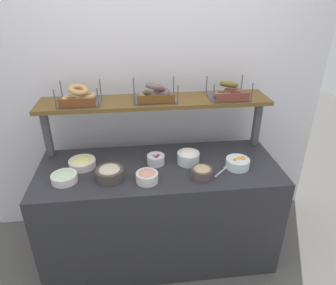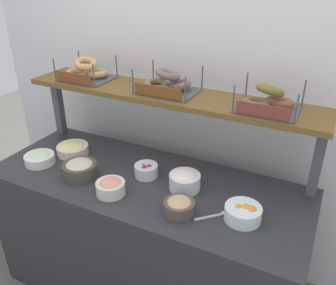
% 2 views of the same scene
% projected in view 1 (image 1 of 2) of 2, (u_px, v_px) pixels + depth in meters
% --- Properties ---
extents(ground_plane, '(8.00, 8.00, 0.00)m').
position_uv_depth(ground_plane, '(160.00, 250.00, 2.68)').
color(ground_plane, '#595651').
extents(back_wall, '(2.99, 0.06, 2.40)m').
position_uv_depth(back_wall, '(153.00, 98.00, 2.62)').
color(back_wall, silver).
rests_on(back_wall, ground_plane).
extents(deli_counter, '(1.79, 0.70, 0.85)m').
position_uv_depth(deli_counter, '(160.00, 211.00, 2.49)').
color(deli_counter, '#2D2D33').
rests_on(deli_counter, ground_plane).
extents(shelf_riser_left, '(0.05, 0.05, 0.40)m').
position_uv_depth(shelf_riser_left, '(47.00, 132.00, 2.36)').
color(shelf_riser_left, '#4C4C51').
rests_on(shelf_riser_left, deli_counter).
extents(shelf_riser_right, '(0.05, 0.05, 0.40)m').
position_uv_depth(shelf_riser_right, '(257.00, 122.00, 2.53)').
color(shelf_riser_right, '#4C4C51').
rests_on(shelf_riser_right, deli_counter).
extents(upper_shelf, '(1.75, 0.32, 0.03)m').
position_uv_depth(upper_shelf, '(155.00, 101.00, 2.35)').
color(upper_shelf, brown).
rests_on(upper_shelf, shelf_riser_left).
extents(bowl_tuna_salad, '(0.19, 0.19, 0.10)m').
position_uv_depth(bowl_tuna_salad, '(110.00, 173.00, 2.13)').
color(bowl_tuna_salad, '#4B433D').
rests_on(bowl_tuna_salad, deli_counter).
extents(bowl_fruit_salad, '(0.17, 0.17, 0.09)m').
position_uv_depth(bowl_fruit_salad, '(238.00, 163.00, 2.27)').
color(bowl_fruit_salad, white).
rests_on(bowl_fruit_salad, deli_counter).
extents(bowl_scallion_spread, '(0.18, 0.18, 0.07)m').
position_uv_depth(bowl_scallion_spread, '(64.00, 177.00, 2.11)').
color(bowl_scallion_spread, white).
rests_on(bowl_scallion_spread, deli_counter).
extents(bowl_hummus, '(0.15, 0.15, 0.08)m').
position_uv_depth(bowl_hummus, '(202.00, 172.00, 2.16)').
color(bowl_hummus, brown).
rests_on(bowl_hummus, deli_counter).
extents(bowl_beet_salad, '(0.13, 0.13, 0.08)m').
position_uv_depth(bowl_beet_salad, '(156.00, 159.00, 2.32)').
color(bowl_beet_salad, white).
rests_on(bowl_beet_salad, deli_counter).
extents(bowl_cream_cheese, '(0.17, 0.17, 0.11)m').
position_uv_depth(bowl_cream_cheese, '(188.00, 157.00, 2.32)').
color(bowl_cream_cheese, white).
rests_on(bowl_cream_cheese, deli_counter).
extents(bowl_egg_salad, '(0.20, 0.20, 0.07)m').
position_uv_depth(bowl_egg_salad, '(82.00, 163.00, 2.28)').
color(bowl_egg_salad, white).
rests_on(bowl_egg_salad, deli_counter).
extents(bowl_lox_spread, '(0.15, 0.15, 0.09)m').
position_uv_depth(bowl_lox_spread, '(147.00, 176.00, 2.10)').
color(bowl_lox_spread, silver).
rests_on(bowl_lox_spread, deli_counter).
extents(serving_spoon_near_plate, '(0.14, 0.13, 0.01)m').
position_uv_depth(serving_spoon_near_plate, '(224.00, 170.00, 2.24)').
color(serving_spoon_near_plate, '#B7B7BC').
rests_on(serving_spoon_near_plate, deli_counter).
extents(bagel_basket_sesame, '(0.30, 0.26, 0.14)m').
position_uv_depth(bagel_basket_sesame, '(79.00, 97.00, 2.25)').
color(bagel_basket_sesame, '#4C4C51').
rests_on(bagel_basket_sesame, upper_shelf).
extents(bagel_basket_poppy, '(0.32, 0.25, 0.14)m').
position_uv_depth(bagel_basket_poppy, '(155.00, 93.00, 2.32)').
color(bagel_basket_poppy, '#4C4C51').
rests_on(bagel_basket_poppy, upper_shelf).
extents(bagel_basket_cinnamon_raisin, '(0.30, 0.24, 0.15)m').
position_uv_depth(bagel_basket_cinnamon_raisin, '(228.00, 91.00, 2.36)').
color(bagel_basket_cinnamon_raisin, '#4C4C51').
rests_on(bagel_basket_cinnamon_raisin, upper_shelf).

